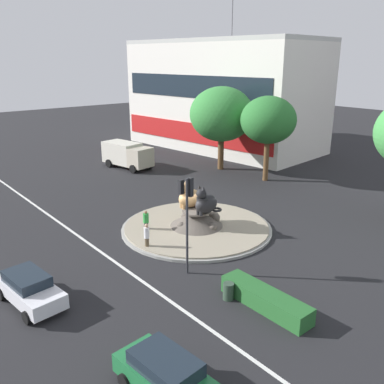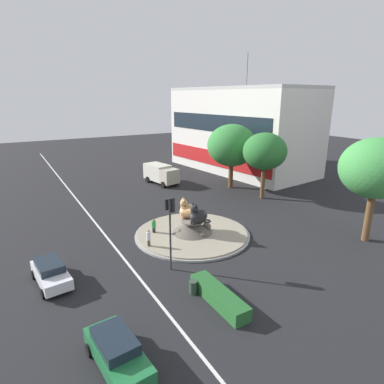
% 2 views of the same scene
% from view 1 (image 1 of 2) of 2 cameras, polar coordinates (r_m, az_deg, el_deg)
% --- Properties ---
extents(ground_plane, '(160.00, 160.00, 0.00)m').
position_cam_1_polar(ground_plane, '(30.25, 0.62, -5.05)').
color(ground_plane, black).
extents(lane_centreline, '(112.00, 0.20, 0.01)m').
position_cam_1_polar(lane_centreline, '(26.63, -11.24, -8.73)').
color(lane_centreline, silver).
rests_on(lane_centreline, ground).
extents(roundabout_island, '(10.72, 10.72, 1.44)m').
position_cam_1_polar(roundabout_island, '(30.10, 0.65, -4.34)').
color(roundabout_island, gray).
rests_on(roundabout_island, ground).
extents(cat_statue_calico, '(1.57, 2.12, 2.09)m').
position_cam_1_polar(cat_statue_calico, '(30.07, -0.40, -0.70)').
color(cat_statue_calico, tan).
rests_on(cat_statue_calico, roundabout_island).
extents(cat_statue_black, '(1.36, 2.15, 2.06)m').
position_cam_1_polar(cat_statue_black, '(28.92, 1.83, -1.49)').
color(cat_statue_black, black).
rests_on(cat_statue_black, roundabout_island).
extents(traffic_light_mast, '(0.71, 0.57, 5.63)m').
position_cam_1_polar(traffic_light_mast, '(22.85, -0.65, -1.75)').
color(traffic_light_mast, '#2D2D33').
rests_on(traffic_light_mast, ground).
extents(shophouse_block, '(26.70, 14.81, 18.91)m').
position_cam_1_polar(shophouse_block, '(57.57, 4.37, 13.01)').
color(shophouse_block, silver).
rests_on(shophouse_block, ground).
extents(clipped_hedge_strip, '(4.98, 1.20, 0.90)m').
position_cam_1_polar(clipped_hedge_strip, '(21.50, 9.91, -14.18)').
color(clipped_hedge_strip, '#235B28').
rests_on(clipped_hedge_strip, ground).
extents(broadleaf_tree_behind_island, '(5.38, 5.38, 8.32)m').
position_cam_1_polar(broadleaf_tree_behind_island, '(41.55, 10.34, 9.56)').
color(broadleaf_tree_behind_island, brown).
rests_on(broadleaf_tree_behind_island, ground).
extents(third_tree_left, '(6.81, 6.81, 8.92)m').
position_cam_1_polar(third_tree_left, '(45.45, 4.04, 10.49)').
color(third_tree_left, brown).
rests_on(third_tree_left, ground).
extents(pedestrian_white_shirt, '(0.35, 0.35, 1.80)m').
position_cam_1_polar(pedestrian_white_shirt, '(26.86, -6.16, -5.98)').
color(pedestrian_white_shirt, brown).
rests_on(pedestrian_white_shirt, ground).
extents(pedestrian_green_shirt, '(0.40, 0.40, 1.62)m').
position_cam_1_polar(pedestrian_green_shirt, '(29.54, -6.27, -3.97)').
color(pedestrian_green_shirt, black).
rests_on(pedestrian_green_shirt, ground).
extents(sedan_on_far_lane, '(4.70, 2.33, 1.64)m').
position_cam_1_polar(sedan_on_far_lane, '(16.39, -3.18, -23.86)').
color(sedan_on_far_lane, '#1E6B38').
rests_on(sedan_on_far_lane, ground).
extents(hatchback_near_shophouse, '(4.51, 2.36, 1.60)m').
position_cam_1_polar(hatchback_near_shophouse, '(22.79, -21.24, -12.13)').
color(hatchback_near_shophouse, silver).
rests_on(hatchback_near_shophouse, ground).
extents(delivery_box_truck, '(6.38, 3.50, 2.77)m').
position_cam_1_polar(delivery_box_truck, '(47.23, -8.82, 5.10)').
color(delivery_box_truck, '#B7AD99').
rests_on(delivery_box_truck, ground).
extents(litter_bin, '(0.56, 0.56, 0.90)m').
position_cam_1_polar(litter_bin, '(21.92, 4.97, -13.29)').
color(litter_bin, '#2D4233').
rests_on(litter_bin, ground).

